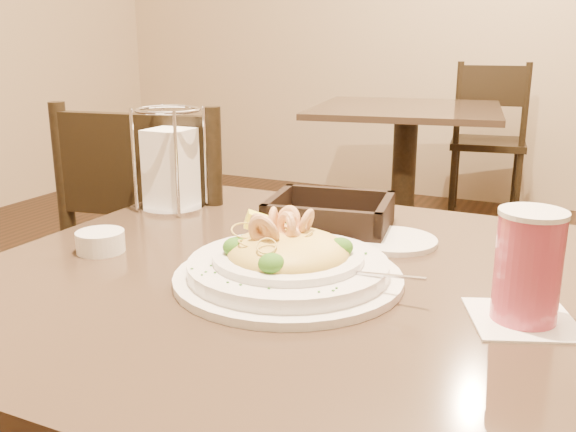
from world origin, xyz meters
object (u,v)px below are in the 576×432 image
at_px(main_table, 283,405).
at_px(pasta_bowl, 288,262).
at_px(drink_glass, 528,267).
at_px(napkin_caddy, 171,166).
at_px(butter_ramekin, 100,242).
at_px(side_plate, 393,241).
at_px(dining_chair_far, 489,137).
at_px(dining_chair_near, 169,277).
at_px(background_table, 405,152).
at_px(bread_basket, 330,218).

relative_size(main_table, pasta_bowl, 2.48).
relative_size(drink_glass, napkin_caddy, 0.79).
relative_size(main_table, butter_ramekin, 11.54).
height_order(side_plate, butter_ramekin, butter_ramekin).
bearing_deg(pasta_bowl, main_table, 125.54).
xyz_separation_m(side_plate, butter_ramekin, (-0.42, -0.25, 0.01)).
xyz_separation_m(pasta_bowl, drink_glass, (0.32, 0.01, 0.04)).
relative_size(dining_chair_far, butter_ramekin, 11.93).
height_order(drink_glass, napkin_caddy, napkin_caddy).
bearing_deg(dining_chair_near, background_table, -100.95).
distance_m(background_table, bread_basket, 2.18).
distance_m(bread_basket, butter_ramekin, 0.40).
height_order(dining_chair_near, butter_ramekin, dining_chair_near).
bearing_deg(background_table, drink_glass, -71.52).
bearing_deg(bread_basket, dining_chair_far, 92.66).
distance_m(drink_glass, bread_basket, 0.45).
xyz_separation_m(background_table, side_plate, (0.56, -2.15, 0.23)).
relative_size(pasta_bowl, side_plate, 2.46).
relative_size(bread_basket, napkin_caddy, 1.15).
bearing_deg(butter_ramekin, dining_chair_far, 87.09).
bearing_deg(side_plate, background_table, 104.67).
bearing_deg(background_table, main_table, -79.15).
relative_size(main_table, dining_chair_near, 0.97).
bearing_deg(bread_basket, drink_glass, -35.80).
height_order(napkin_caddy, butter_ramekin, napkin_caddy).
distance_m(pasta_bowl, bread_basket, 0.27).
distance_m(pasta_bowl, side_plate, 0.25).
distance_m(dining_chair_near, side_plate, 0.68).
height_order(dining_chair_far, drink_glass, dining_chair_far).
height_order(main_table, drink_glass, drink_glass).
relative_size(background_table, napkin_caddy, 5.03).
bearing_deg(side_plate, dining_chair_far, 95.18).
bearing_deg(pasta_bowl, drink_glass, 1.15).
height_order(main_table, napkin_caddy, napkin_caddy).
distance_m(pasta_bowl, napkin_caddy, 0.47).
bearing_deg(dining_chair_near, main_table, 132.38).
bearing_deg(dining_chair_far, background_table, 58.88).
height_order(pasta_bowl, drink_glass, drink_glass).
xyz_separation_m(pasta_bowl, butter_ramekin, (-0.33, -0.01, -0.01)).
relative_size(background_table, bread_basket, 4.38).
relative_size(main_table, background_table, 0.87).
relative_size(dining_chair_far, bread_basket, 3.92).
bearing_deg(pasta_bowl, napkin_caddy, 145.71).
bearing_deg(side_plate, dining_chair_near, 162.49).
relative_size(background_table, dining_chair_near, 1.12).
relative_size(dining_chair_far, side_plate, 6.29).
xyz_separation_m(main_table, bread_basket, (-0.02, 0.23, 0.25)).
bearing_deg(drink_glass, napkin_caddy, 160.03).
distance_m(bread_basket, napkin_caddy, 0.35).
height_order(dining_chair_near, drink_glass, dining_chair_near).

